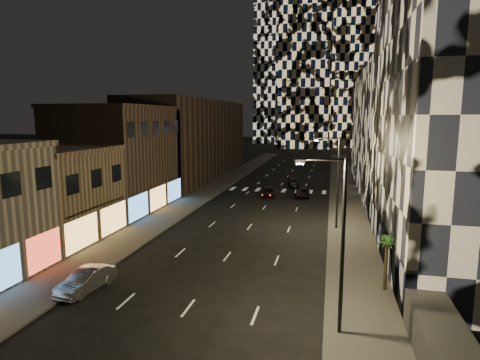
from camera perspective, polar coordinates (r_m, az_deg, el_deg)
The scene contains 18 objects.
sidewalk_left at distance 63.39m, azimuth -3.68°, elevation -1.04°, with size 4.00×120.00×0.15m, color #47443F.
sidewalk_right at distance 60.85m, azimuth 14.69°, elevation -1.74°, with size 4.00×120.00×0.15m, color #47443F.
curb_left at distance 62.83m, azimuth -1.85°, elevation -1.12°, with size 0.20×120.00×0.15m, color #4C4C47.
curb_right at distance 60.81m, azimuth 12.71°, elevation -1.68°, with size 0.20×120.00×0.15m, color #4C4C47.
retail_tan at distance 40.24m, azimuth -25.61°, elevation -2.07°, with size 10.00×10.00×8.00m, color #886D51.
retail_brown at distance 50.21m, azimuth -16.90°, elevation 2.77°, with size 10.00×15.00×12.00m, color #463427.
retail_filler_left at distance 74.22m, azimuth -6.73°, elevation 5.77°, with size 10.00×40.00×14.00m, color #463427.
midrise_base at distance 35.89m, azimuth 19.62°, elevation -7.06°, with size 0.60×25.00×3.00m, color #383838.
plinth_right at distance 21.09m, azimuth 26.98°, elevation -20.66°, with size 2.00×8.00×2.00m, color #383838.
midrise_filler_right at distance 67.92m, azimuth 23.34°, elevation 6.49°, with size 16.00×40.00×18.00m, color #232326.
tower_center_low at distance 154.48m, azimuth 9.62°, elevation 22.50°, with size 18.00×18.00×95.00m, color black.
streetlight_near at distance 20.62m, azimuth 13.79°, elevation -7.46°, with size 2.55×0.25×9.00m.
streetlight_far at distance 40.22m, azimuth 13.44°, elevation 0.53°, with size 2.55×0.25×9.00m.
car_silver_parked at distance 28.32m, azimuth -21.01°, elevation -13.15°, with size 1.51×4.34×1.43m, color gray.
car_dark_midlane at distance 56.21m, azimuth 4.11°, elevation -1.67°, with size 1.70×4.23×1.44m, color black.
car_dark_oncoming at distance 65.34m, azimuth 7.66°, elevation -0.27°, with size 1.87×4.61×1.34m, color black.
car_dark_rightlane at distance 56.61m, azimuth 8.89°, elevation -1.82°, with size 1.95×4.24×1.18m, color black.
palm_tree at distance 27.17m, azimuth 20.17°, elevation -8.71°, with size 1.82×1.81×3.57m.
Camera 1 is at (7.90, -9.80, 11.10)m, focal length 30.00 mm.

